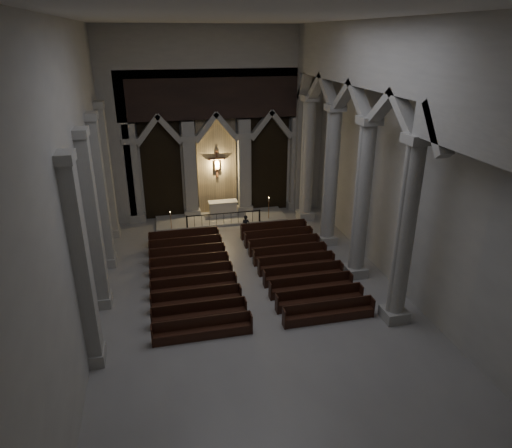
# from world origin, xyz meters

# --- Properties ---
(room) EXTENTS (24.00, 24.10, 12.00)m
(room) POSITION_xyz_m (0.00, 0.00, 7.60)
(room) COLOR gray
(room) RESTS_ON ground
(sanctuary_wall) EXTENTS (14.00, 0.77, 12.00)m
(sanctuary_wall) POSITION_xyz_m (0.00, 11.54, 6.62)
(sanctuary_wall) COLOR #ABA89F
(sanctuary_wall) RESTS_ON ground
(right_arcade) EXTENTS (1.00, 24.00, 12.00)m
(right_arcade) POSITION_xyz_m (5.50, 1.33, 7.83)
(right_arcade) COLOR #ABA89F
(right_arcade) RESTS_ON ground
(left_pilasters) EXTENTS (0.60, 13.00, 8.03)m
(left_pilasters) POSITION_xyz_m (-6.75, 3.50, 3.91)
(left_pilasters) COLOR #ABA89F
(left_pilasters) RESTS_ON ground
(sanctuary_step) EXTENTS (8.50, 2.60, 0.15)m
(sanctuary_step) POSITION_xyz_m (0.00, 10.60, 0.07)
(sanctuary_step) COLOR #ABA89F
(sanctuary_step) RESTS_ON ground
(altar) EXTENTS (1.93, 0.77, 0.98)m
(altar) POSITION_xyz_m (0.21, 10.98, 0.64)
(altar) COLOR beige
(altar) RESTS_ON sanctuary_step
(altar_rail) EXTENTS (4.78, 0.09, 0.94)m
(altar_rail) POSITION_xyz_m (0.00, 9.36, 0.62)
(altar_rail) COLOR black
(altar_rail) RESTS_ON ground
(candle_stand_left) EXTENTS (0.22, 0.22, 1.29)m
(candle_stand_left) POSITION_xyz_m (-3.33, 9.38, 0.35)
(candle_stand_left) COLOR #B06D36
(candle_stand_left) RESTS_ON ground
(candle_stand_right) EXTENTS (0.27, 0.27, 1.63)m
(candle_stand_right) POSITION_xyz_m (3.05, 9.73, 0.44)
(candle_stand_right) COLOR #B06D36
(candle_stand_right) RESTS_ON ground
(pews) EXTENTS (9.45, 9.57, 0.90)m
(pews) POSITION_xyz_m (0.00, 2.60, 0.29)
(pews) COLOR black
(pews) RESTS_ON ground
(worshipper) EXTENTS (0.56, 0.47, 1.32)m
(worshipper) POSITION_xyz_m (1.07, 7.59, 0.66)
(worshipper) COLOR black
(worshipper) RESTS_ON ground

